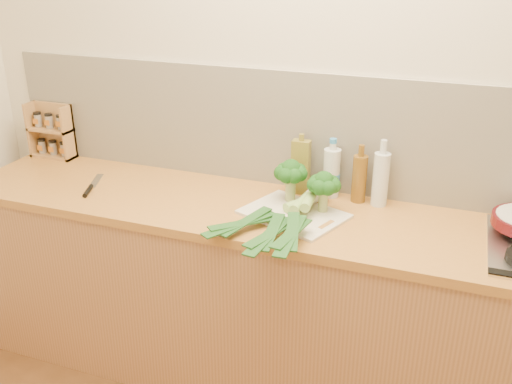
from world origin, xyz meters
TOP-DOWN VIEW (x-y plane):
  - room_shell at (0.00, 1.49)m, footprint 3.50×3.50m
  - counter at (0.00, 1.20)m, footprint 3.20×0.62m
  - chopping_board at (-0.03, 1.18)m, footprint 0.48×0.42m
  - broccoli_left at (-0.09, 1.30)m, footprint 0.15×0.15m
  - broccoli_right at (0.08, 1.24)m, footprint 0.14×0.14m
  - leek_front at (-0.07, 1.16)m, footprint 0.38×0.59m
  - leek_mid at (-0.02, 1.13)m, footprint 0.14×0.70m
  - leek_back at (0.03, 1.12)m, footprint 0.12×0.68m
  - chefs_knife at (-1.00, 1.12)m, footprint 0.12×0.28m
  - spice_rack at (-1.45, 1.44)m, footprint 0.24×0.10m
  - oil_tin at (-0.08, 1.42)m, footprint 0.08×0.05m
  - glass_bottle at (0.28, 1.41)m, footprint 0.07×0.07m
  - amber_bottle at (0.19, 1.42)m, footprint 0.06×0.06m
  - water_bottle at (0.06, 1.44)m, footprint 0.08×0.08m

SIDE VIEW (x-z plane):
  - counter at x=0.00m, z-range 0.00..0.90m
  - chopping_board at x=-0.03m, z-range 0.90..0.91m
  - chefs_knife at x=-1.00m, z-range 0.90..0.92m
  - leek_front at x=-0.07m, z-range 0.91..0.96m
  - leek_mid at x=-0.02m, z-range 0.93..0.97m
  - leek_back at x=0.03m, z-range 0.95..0.99m
  - water_bottle at x=0.06m, z-range 0.88..1.13m
  - amber_bottle at x=0.19m, z-range 0.88..1.14m
  - glass_bottle at x=0.28m, z-range 0.88..1.17m
  - spice_rack at x=-1.45m, z-range 0.88..1.17m
  - oil_tin at x=-0.08m, z-range 0.89..1.17m
  - broccoli_right at x=0.08m, z-range 0.94..1.12m
  - broccoli_left at x=-0.09m, z-range 0.95..1.14m
  - room_shell at x=0.00m, z-range -0.58..2.92m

